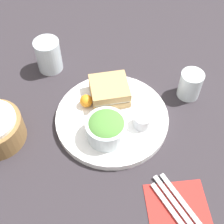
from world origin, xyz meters
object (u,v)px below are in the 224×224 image
at_px(dressing_cup, 142,121).
at_px(knife, 178,208).
at_px(drink_glass, 49,55).
at_px(salad_bowl, 106,128).
at_px(fork, 184,204).
at_px(spoon, 172,211).
at_px(plate, 112,118).
at_px(sandwich, 110,91).
at_px(water_glass, 190,85).

xyz_separation_m(dressing_cup, knife, (-0.24, -0.05, -0.03)).
height_order(dressing_cup, drink_glass, drink_glass).
bearing_deg(salad_bowl, dressing_cup, -76.96).
bearing_deg(fork, spoon, -90.00).
height_order(salad_bowl, drink_glass, drink_glass).
bearing_deg(drink_glass, dressing_cup, -136.76).
distance_m(plate, drink_glass, 0.31).
xyz_separation_m(sandwich, water_glass, (0.00, -0.25, -0.00)).
bearing_deg(water_glass, sandwich, 90.50).
relative_size(fork, water_glass, 2.06).
relative_size(dressing_cup, water_glass, 0.56).
bearing_deg(dressing_cup, salad_bowl, 103.04).
height_order(plate, salad_bowl, salad_bowl).
bearing_deg(dressing_cup, fork, -163.85).
bearing_deg(drink_glass, fork, -147.21).
height_order(salad_bowl, water_glass, same).
distance_m(salad_bowl, drink_glass, 0.35).
xyz_separation_m(plate, fork, (-0.27, -0.15, -0.00)).
xyz_separation_m(drink_glass, water_glass, (-0.17, -0.43, -0.01)).
relative_size(plate, water_glass, 3.68).
bearing_deg(water_glass, drink_glass, 69.11).
xyz_separation_m(dressing_cup, fork, (-0.24, -0.07, -0.03)).
distance_m(dressing_cup, spoon, 0.26).
xyz_separation_m(salad_bowl, drink_glass, (0.31, 0.16, -0.00)).
bearing_deg(spoon, plate, 176.70).
bearing_deg(sandwich, dressing_cup, -145.06).
height_order(fork, water_glass, water_glass).
distance_m(plate, water_glass, 0.26).
relative_size(plate, sandwich, 2.77).
xyz_separation_m(knife, spoon, (-0.01, 0.02, 0.00)).
distance_m(salad_bowl, water_glass, 0.31).
bearing_deg(drink_glass, salad_bowl, -152.13).
distance_m(salad_bowl, spoon, 0.27).
height_order(dressing_cup, fork, dressing_cup).
distance_m(salad_bowl, fork, 0.28).
height_order(salad_bowl, dressing_cup, salad_bowl).
relative_size(sandwich, spoon, 0.72).
distance_m(sandwich, salad_bowl, 0.14).
bearing_deg(dressing_cup, water_glass, -55.27).
bearing_deg(fork, drink_glass, -172.49).
xyz_separation_m(sandwich, spoon, (-0.37, -0.12, -0.04)).
distance_m(salad_bowl, dressing_cup, 0.11).
height_order(salad_bowl, fork, salad_bowl).
height_order(plate, water_glass, water_glass).
xyz_separation_m(knife, water_glass, (0.36, -0.12, 0.04)).
bearing_deg(sandwich, water_glass, -89.50).
height_order(plate, drink_glass, drink_glass).
relative_size(sandwich, salad_bowl, 1.05).
relative_size(salad_bowl, dressing_cup, 2.28).
bearing_deg(spoon, drink_glass, -175.83).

